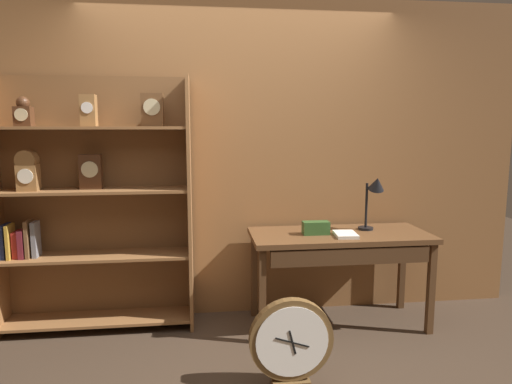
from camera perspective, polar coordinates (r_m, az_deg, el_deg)
The scene contains 7 objects.
back_wood_panel at distance 3.73m, azimuth -1.99°, elevation 4.05°, with size 4.80×0.05×2.60m, color brown.
bookshelf at distance 3.67m, azimuth -20.37°, elevation -1.48°, with size 1.47×0.33×1.96m.
workbench at distance 3.59m, azimuth 10.64°, elevation -6.57°, with size 1.39×0.60×0.75m.
desk_lamp at distance 3.68m, azimuth 14.76°, elevation 0.02°, with size 0.19×0.19×0.45m.
toolbox_small at distance 3.51m, azimuth 7.58°, elevation -4.53°, with size 0.20×0.09×0.10m, color #2D5123.
open_repair_manual at distance 3.50m, azimuth 11.27°, elevation -5.30°, with size 0.16×0.22×0.03m, color silver.
round_clock_large at distance 2.88m, azimuth 4.48°, elevation -18.42°, with size 0.52×0.11×0.56m.
Camera 1 is at (-0.33, -2.43, 1.57)m, focal length 31.59 mm.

